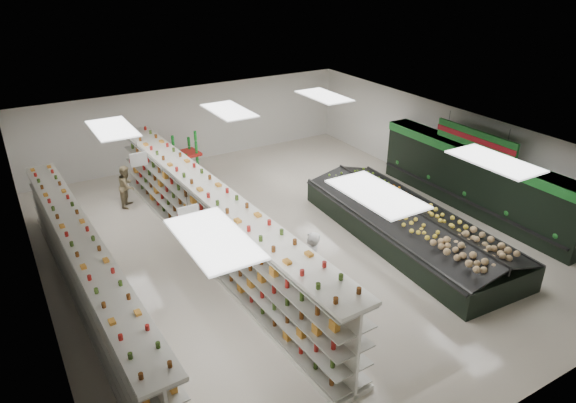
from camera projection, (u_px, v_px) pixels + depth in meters
floor at (287, 238)px, 16.16m from camera, size 16.00×16.00×0.00m
ceiling at (287, 142)px, 14.76m from camera, size 14.00×16.00×0.02m
wall_back at (191, 124)px, 21.65m from camera, size 14.00×0.02×3.20m
wall_front at (512, 352)px, 9.26m from camera, size 14.00×0.02×3.20m
wall_left at (35, 255)px, 12.25m from camera, size 0.02×16.00×3.20m
wall_right at (452, 151)px, 18.67m from camera, size 0.02×16.00×3.20m
produce_wall_case at (475, 177)px, 17.45m from camera, size 0.93×8.00×2.20m
aisle_sign_near at (188, 214)px, 11.67m from camera, size 0.52×0.06×0.75m
aisle_sign_far at (138, 159)px, 14.76m from camera, size 0.52×0.06×0.75m
hortifruti_banner at (475, 139)px, 16.70m from camera, size 0.12×3.20×0.95m
gondola_left at (88, 275)px, 12.75m from camera, size 1.29×11.22×1.94m
gondola_center at (212, 226)px, 14.73m from camera, size 1.55×12.96×2.24m
produce_island at (407, 224)px, 15.91m from camera, size 3.20×7.89×1.16m
soda_endcap at (182, 156)px, 20.39m from camera, size 1.41×1.04×1.70m
shopper_main at (311, 265)px, 13.06m from camera, size 0.82×0.78×1.88m
shopper_background at (127, 186)px, 17.95m from camera, size 0.78×0.86×1.51m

